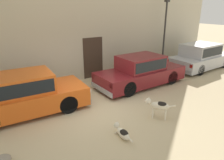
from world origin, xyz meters
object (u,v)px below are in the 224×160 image
(parked_sedan_third, at_px, (201,56))
(stray_dog_tan, at_px, (158,105))
(parked_sedan_second, at_px, (141,71))
(stray_dog_spotted, at_px, (122,132))
(parked_sedan_nearest, at_px, (25,94))
(street_lamp, at_px, (165,25))

(parked_sedan_third, distance_m, stray_dog_tan, 7.09)
(parked_sedan_third, bearing_deg, stray_dog_tan, -158.22)
(parked_sedan_second, distance_m, stray_dog_spotted, 4.38)
(parked_sedan_nearest, bearing_deg, parked_sedan_third, 3.39)
(parked_sedan_second, relative_size, street_lamp, 1.12)
(parked_sedan_nearest, relative_size, stray_dog_spotted, 4.46)
(parked_sedan_third, relative_size, street_lamp, 1.12)
(parked_sedan_third, bearing_deg, parked_sedan_second, 179.97)
(parked_sedan_nearest, distance_m, street_lamp, 8.45)
(stray_dog_spotted, distance_m, street_lamp, 7.98)
(parked_sedan_nearest, distance_m, stray_dog_spotted, 3.66)
(parked_sedan_nearest, bearing_deg, street_lamp, 12.39)
(parked_sedan_nearest, height_order, street_lamp, street_lamp)
(stray_dog_spotted, relative_size, street_lamp, 0.24)
(stray_dog_spotted, bearing_deg, parked_sedan_nearest, 35.08)
(parked_sedan_second, xyz_separation_m, stray_dog_tan, (-1.52, -2.72, -0.24))
(parked_sedan_nearest, height_order, parked_sedan_third, parked_sedan_third)
(parked_sedan_second, height_order, stray_dog_tan, parked_sedan_second)
(parked_sedan_second, distance_m, parked_sedan_third, 4.91)
(parked_sedan_nearest, bearing_deg, parked_sedan_second, 1.68)
(parked_sedan_third, height_order, stray_dog_tan, parked_sedan_third)
(parked_sedan_second, relative_size, stray_dog_tan, 5.23)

